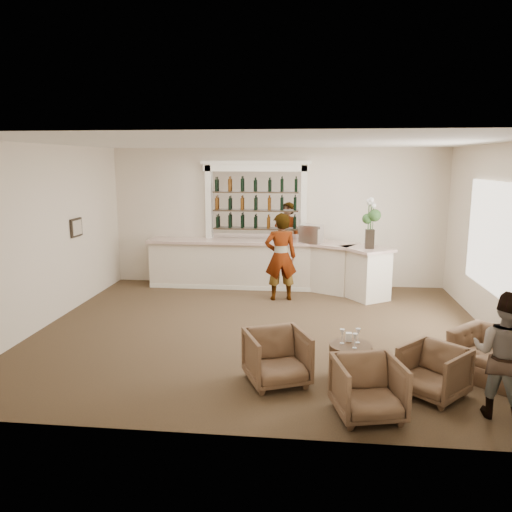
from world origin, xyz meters
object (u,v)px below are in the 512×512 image
Objects in this scene: armchair_center at (368,388)px; espresso_machine at (311,234)px; cocktail_table at (350,362)px; armchair_right at (434,372)px; bar_counter at (268,265)px; armchair_far at (495,356)px; guest at (504,355)px; sommelier at (281,257)px; armchair_left at (277,357)px; flower_vase at (370,220)px.

espresso_machine is at bearing 83.39° from armchair_center.
armchair_right reaches higher than cocktail_table.
bar_counter is 6.14m from armchair_center.
espresso_machine is (-2.57, 4.54, 1.02)m from armchair_far.
cocktail_table is at bearing -72.17° from bar_counter.
guest is 0.91m from armchair_right.
sommelier is 5.20m from armchair_center.
armchair_far is (3.21, -3.71, -0.62)m from sommelier.
armchair_center is at bearing -82.98° from cocktail_table.
guest is 1.97× the size of armchair_center.
bar_counter is 5.64× the size of armchair_far.
armchair_right is at bearing -27.68° from armchair_left.
cocktail_table is at bearing -158.85° from armchair_right.
armchair_left is 1.71× the size of espresso_machine.
cocktail_table is 2.02m from armchair_far.
cocktail_table is 4.94m from espresso_machine.
armchair_left is 4.92m from flower_vase.
armchair_left is (-1.01, -0.24, 0.12)m from cocktail_table.
bar_counter is at bearing 171.71° from armchair_far.
espresso_machine reaches higher than bar_counter.
cocktail_table is 4.48m from flower_vase.
guest is at bearing -35.75° from armchair_left.
sommelier is 4.94m from armchair_right.
cocktail_table is at bearing -62.60° from espresso_machine.
armchair_center is (1.13, -0.79, -0.01)m from armchair_left.
sommelier is at bearing -68.87° from bar_counter.
sommelier reaches higher than armchair_left.
armchair_right is at bearing 4.76° from guest.
bar_counter is 7.08× the size of armchair_left.
armchair_far is at bearing 76.71° from armchair_right.
guest is at bearing 109.99° from sommelier.
armchair_center is (1.34, -4.99, -0.60)m from sommelier.
espresso_machine is (-0.57, 4.78, 1.10)m from cocktail_table.
sommelier is at bearing -107.27° from espresso_machine.
espresso_machine is at bearing -139.04° from sommelier.
bar_counter reaches higher than cocktail_table.
cocktail_table is 1.97m from guest.
guest is at bearing -47.54° from espresso_machine.
armchair_left is 1.10× the size of armchair_right.
armchair_left is at bearing -74.36° from espresso_machine.
armchair_center is 0.72× the size of flower_vase.
guest is at bearing 9.32° from armchair_right.
sommelier is 2.07m from flower_vase.
armchair_left is at bearing 81.69° from sommelier.
armchair_left is 1.38m from armchair_center.
armchair_right is (2.23, -4.36, -0.62)m from sommelier.
armchair_center is 5.94m from espresso_machine.
flower_vase is at bearing 175.30° from sommelier.
armchair_right is (0.90, 0.62, -0.02)m from armchair_center.
cocktail_table is 0.58× the size of armchair_far.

